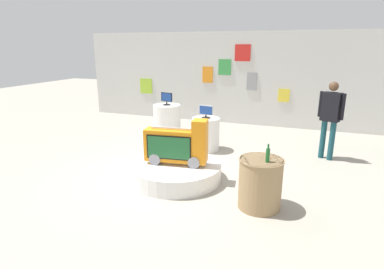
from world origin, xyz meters
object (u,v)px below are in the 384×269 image
at_px(tv_on_center_rear, 206,112).
at_px(side_table_round, 260,183).
at_px(display_pedestal_center_rear, 206,134).
at_px(bottle_on_side_table, 268,155).
at_px(tv_on_left_rear, 167,98).
at_px(main_display_pedestal, 176,171).
at_px(display_pedestal_left_rear, 167,118).
at_px(shopper_browsing_near_truck, 330,115).
at_px(novelty_firetruck_tv, 177,146).

height_order(tv_on_center_rear, side_table_round, tv_on_center_rear).
distance_m(display_pedestal_center_rear, bottle_on_side_table, 3.09).
bearing_deg(bottle_on_side_table, tv_on_left_rear, 131.72).
height_order(main_display_pedestal, display_pedestal_left_rear, display_pedestal_left_rear).
bearing_deg(display_pedestal_center_rear, side_table_round, -55.64).
height_order(tv_on_center_rear, shopper_browsing_near_truck, shopper_browsing_near_truck).
bearing_deg(shopper_browsing_near_truck, bottle_on_side_table, -109.46).
relative_size(novelty_firetruck_tv, display_pedestal_center_rear, 1.50).
bearing_deg(display_pedestal_left_rear, display_pedestal_center_rear, -38.11).
xyz_separation_m(tv_on_left_rear, tv_on_center_rear, (1.60, -1.25, -0.03)).
bearing_deg(shopper_browsing_near_truck, display_pedestal_left_rear, 167.93).
height_order(main_display_pedestal, novelty_firetruck_tv, novelty_firetruck_tv).
bearing_deg(main_display_pedestal, display_pedestal_left_rear, 117.21).
bearing_deg(display_pedestal_center_rear, main_display_pedestal, -89.71).
bearing_deg(display_pedestal_center_rear, tv_on_center_rear, -80.36).
bearing_deg(display_pedestal_center_rear, tv_on_left_rear, 141.96).
bearing_deg(tv_on_center_rear, main_display_pedestal, -89.73).
height_order(main_display_pedestal, bottle_on_side_table, bottle_on_side_table).
relative_size(novelty_firetruck_tv, display_pedestal_left_rear, 1.48).
xyz_separation_m(display_pedestal_left_rear, shopper_browsing_near_truck, (4.34, -0.93, 0.62)).
distance_m(novelty_firetruck_tv, bottle_on_side_table, 1.84).
bearing_deg(display_pedestal_left_rear, side_table_round, -48.47).
distance_m(side_table_round, bottle_on_side_table, 0.52).
height_order(side_table_round, bottle_on_side_table, bottle_on_side_table).
relative_size(bottle_on_side_table, shopper_browsing_near_truck, 0.16).
bearing_deg(tv_on_left_rear, novelty_firetruck_tv, -62.46).
xyz_separation_m(novelty_firetruck_tv, display_pedestal_center_rear, (-0.03, 1.88, -0.27)).
bearing_deg(side_table_round, novelty_firetruck_tv, 161.57).
height_order(display_pedestal_center_rear, bottle_on_side_table, bottle_on_side_table).
xyz_separation_m(display_pedestal_left_rear, display_pedestal_center_rear, (1.60, -1.25, 0.00)).
height_order(tv_on_left_rear, bottle_on_side_table, tv_on_left_rear).
xyz_separation_m(main_display_pedestal, tv_on_center_rear, (-0.01, 1.87, 0.80)).
bearing_deg(novelty_firetruck_tv, tv_on_left_rear, 117.54).
height_order(novelty_firetruck_tv, tv_on_left_rear, novelty_firetruck_tv).
bearing_deg(novelty_firetruck_tv, bottle_on_side_table, -19.99).
bearing_deg(tv_on_left_rear, display_pedestal_left_rear, 100.97).
bearing_deg(shopper_browsing_near_truck, side_table_round, -111.71).
relative_size(novelty_firetruck_tv, tv_on_center_rear, 3.30).
height_order(novelty_firetruck_tv, tv_on_center_rear, novelty_firetruck_tv).
bearing_deg(side_table_round, tv_on_center_rear, 124.39).
distance_m(novelty_firetruck_tv, display_pedestal_left_rear, 3.54).
bearing_deg(main_display_pedestal, side_table_round, -18.30).
relative_size(tv_on_left_rear, tv_on_center_rear, 1.02).
xyz_separation_m(tv_on_left_rear, side_table_round, (3.25, -3.67, -0.58)).
xyz_separation_m(side_table_round, bottle_on_side_table, (0.09, -0.08, 0.51)).
relative_size(tv_on_center_rear, side_table_round, 0.45).
bearing_deg(display_pedestal_left_rear, tv_on_left_rear, -79.03).
bearing_deg(tv_on_left_rear, side_table_round, -48.45).
bearing_deg(shopper_browsing_near_truck, display_pedestal_center_rear, -173.24).
height_order(tv_on_left_rear, side_table_round, tv_on_left_rear).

